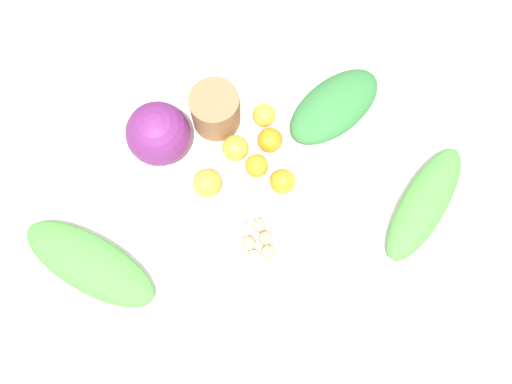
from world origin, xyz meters
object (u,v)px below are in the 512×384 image
(orange_1, at_px, (207,183))
(orange_3, at_px, (283,182))
(greens_bunch_chard, at_px, (425,203))
(paper_bag, at_px, (215,110))
(orange_0, at_px, (270,140))
(orange_2, at_px, (235,148))
(egg_carton, at_px, (252,230))
(cabbage_purple, at_px, (158,134))
(greens_bunch_beet_tops, at_px, (89,263))
(greens_bunch_scallion, at_px, (334,106))
(orange_4, at_px, (264,115))
(orange_5, at_px, (257,166))

(orange_1, xyz_separation_m, orange_3, (0.21, -0.03, -0.00))
(greens_bunch_chard, xyz_separation_m, orange_1, (-0.58, 0.16, 0.01))
(paper_bag, relative_size, orange_3, 1.94)
(orange_0, height_order, orange_2, orange_2)
(egg_carton, relative_size, greens_bunch_chard, 0.63)
(cabbage_purple, relative_size, paper_bag, 1.28)
(greens_bunch_chard, relative_size, orange_1, 4.57)
(orange_2, bearing_deg, paper_bag, 108.80)
(greens_bunch_beet_tops, relative_size, greens_bunch_scallion, 1.29)
(orange_1, xyz_separation_m, orange_2, (0.09, 0.09, -0.00))
(greens_bunch_chard, distance_m, orange_4, 0.51)
(egg_carton, bearing_deg, orange_5, 158.45)
(egg_carton, height_order, orange_2, egg_carton)
(orange_5, bearing_deg, greens_bunch_scallion, 28.50)
(greens_bunch_chard, height_order, greens_bunch_scallion, greens_bunch_scallion)
(greens_bunch_beet_tops, distance_m, orange_3, 0.57)
(paper_bag, bearing_deg, orange_4, -10.05)
(paper_bag, xyz_separation_m, orange_0, (0.14, -0.10, -0.03))
(orange_5, bearing_deg, egg_carton, -103.82)
(egg_carton, relative_size, orange_5, 3.50)
(greens_bunch_beet_tops, xyz_separation_m, orange_1, (0.34, 0.16, 0.01))
(paper_bag, relative_size, orange_4, 2.03)
(cabbage_purple, relative_size, orange_0, 2.44)
(greens_bunch_scallion, xyz_separation_m, orange_2, (-0.30, -0.08, -0.01))
(paper_bag, relative_size, greens_bunch_beet_tops, 0.35)
(orange_4, bearing_deg, orange_5, -107.80)
(paper_bag, distance_m, orange_5, 0.20)
(orange_1, relative_size, orange_2, 1.08)
(orange_4, bearing_deg, greens_bunch_chard, -40.74)
(greens_bunch_beet_tops, xyz_separation_m, orange_4, (0.53, 0.34, 0.00))
(orange_1, relative_size, orange_5, 1.22)
(greens_bunch_scallion, relative_size, orange_3, 4.28)
(egg_carton, xyz_separation_m, orange_2, (-0.01, 0.24, -0.00))
(cabbage_purple, relative_size, orange_3, 2.48)
(paper_bag, height_order, orange_3, paper_bag)
(greens_bunch_chard, distance_m, orange_0, 0.46)
(greens_bunch_beet_tops, xyz_separation_m, orange_3, (0.55, 0.14, 0.00))
(cabbage_purple, height_order, orange_5, cabbage_purple)
(greens_bunch_scallion, height_order, orange_5, greens_bunch_scallion)
(orange_2, xyz_separation_m, orange_4, (0.10, 0.09, -0.00))
(cabbage_purple, relative_size, egg_carton, 0.76)
(paper_bag, bearing_deg, greens_bunch_scallion, -6.18)
(greens_bunch_scallion, height_order, orange_1, greens_bunch_scallion)
(egg_carton, bearing_deg, orange_2, 173.70)
(egg_carton, distance_m, greens_bunch_scallion, 0.43)
(greens_bunch_scallion, bearing_deg, orange_3, -133.95)
(egg_carton, bearing_deg, paper_bag, 179.39)
(greens_bunch_scallion, relative_size, orange_1, 3.78)
(orange_2, distance_m, orange_3, 0.16)
(orange_0, bearing_deg, greens_bunch_beet_tops, -153.91)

